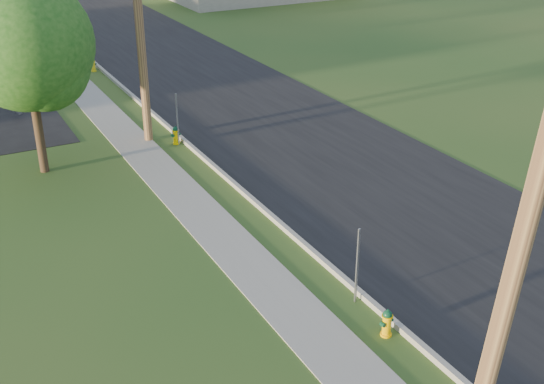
{
  "coord_description": "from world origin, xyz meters",
  "views": [
    {
      "loc": [
        -7.97,
        -6.97,
        9.43
      ],
      "look_at": [
        0.0,
        8.0,
        1.4
      ],
      "focal_mm": 45.0,
      "sensor_mm": 36.0,
      "label": 1
    }
  ],
  "objects_px": {
    "tree_verge": "(30,49)",
    "hydrant_near": "(387,323)",
    "hydrant_mid": "(176,135)",
    "hydrant_far": "(93,65)",
    "utility_pole_near": "(527,223)",
    "utility_pole_mid": "(138,9)"
  },
  "relations": [
    {
      "from": "tree_verge",
      "to": "utility_pole_mid",
      "type": "bearing_deg",
      "value": 17.42
    },
    {
      "from": "tree_verge",
      "to": "hydrant_far",
      "type": "relative_size",
      "value": 9.15
    },
    {
      "from": "utility_pole_mid",
      "to": "tree_verge",
      "type": "height_order",
      "value": "utility_pole_mid"
    },
    {
      "from": "utility_pole_mid",
      "to": "hydrant_far",
      "type": "distance_m",
      "value": 11.79
    },
    {
      "from": "hydrant_near",
      "to": "tree_verge",
      "type": "bearing_deg",
      "value": 110.27
    },
    {
      "from": "hydrant_near",
      "to": "hydrant_mid",
      "type": "bearing_deg",
      "value": 89.67
    },
    {
      "from": "utility_pole_near",
      "to": "hydrant_near",
      "type": "bearing_deg",
      "value": 79.27
    },
    {
      "from": "utility_pole_mid",
      "to": "hydrant_far",
      "type": "bearing_deg",
      "value": 86.29
    },
    {
      "from": "utility_pole_near",
      "to": "tree_verge",
      "type": "bearing_deg",
      "value": 103.65
    },
    {
      "from": "tree_verge",
      "to": "hydrant_near",
      "type": "relative_size",
      "value": 9.55
    },
    {
      "from": "tree_verge",
      "to": "hydrant_far",
      "type": "bearing_deg",
      "value": 68.51
    },
    {
      "from": "utility_pole_near",
      "to": "tree_verge",
      "type": "xyz_separation_m",
      "value": [
        -4.06,
        16.73,
        -0.54
      ]
    },
    {
      "from": "utility_pole_mid",
      "to": "hydrant_near",
      "type": "xyz_separation_m",
      "value": [
        0.72,
        -14.22,
        -4.61
      ]
    },
    {
      "from": "utility_pole_mid",
      "to": "hydrant_near",
      "type": "relative_size",
      "value": 14.13
    },
    {
      "from": "tree_verge",
      "to": "hydrant_near",
      "type": "height_order",
      "value": "tree_verge"
    },
    {
      "from": "utility_pole_near",
      "to": "utility_pole_mid",
      "type": "xyz_separation_m",
      "value": [
        -0.0,
        18.0,
        0.15
      ]
    },
    {
      "from": "tree_verge",
      "to": "hydrant_far",
      "type": "distance_m",
      "value": 13.58
    },
    {
      "from": "tree_verge",
      "to": "hydrant_mid",
      "type": "xyz_separation_m",
      "value": [
        4.86,
        0.38,
        -3.91
      ]
    },
    {
      "from": "utility_pole_mid",
      "to": "hydrant_mid",
      "type": "relative_size",
      "value": 13.6
    },
    {
      "from": "utility_pole_mid",
      "to": "hydrant_mid",
      "type": "xyz_separation_m",
      "value": [
        0.79,
        -0.9,
        -4.6
      ]
    },
    {
      "from": "utility_pole_near",
      "to": "hydrant_far",
      "type": "distance_m",
      "value": 29.18
    },
    {
      "from": "utility_pole_mid",
      "to": "hydrant_near",
      "type": "height_order",
      "value": "utility_pole_mid"
    }
  ]
}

